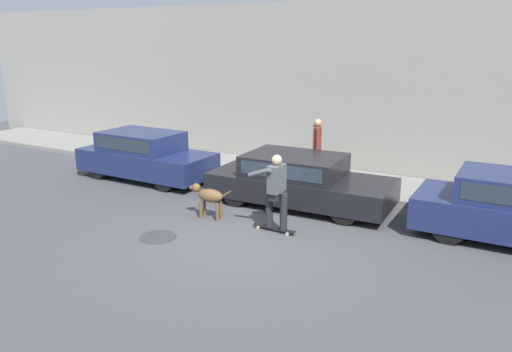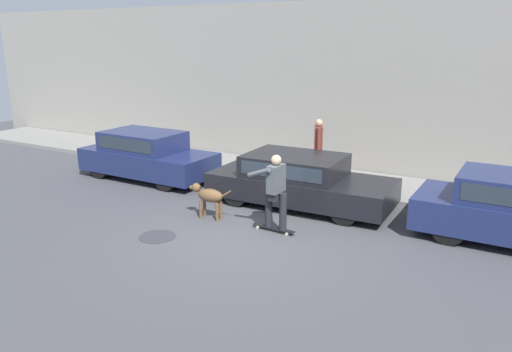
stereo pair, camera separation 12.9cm
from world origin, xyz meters
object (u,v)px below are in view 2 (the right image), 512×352
(parked_car_1, at_px, (299,181))
(dog, at_px, (209,196))
(pedestrian_with_bag, at_px, (318,146))
(skateboarder, at_px, (275,189))
(parked_car_0, at_px, (147,156))

(parked_car_1, height_order, dog, parked_car_1)
(parked_car_1, xyz_separation_m, dog, (-1.35, -1.88, -0.08))
(dog, height_order, pedestrian_with_bag, pedestrian_with_bag)
(dog, bearing_deg, pedestrian_with_bag, -108.24)
(dog, xyz_separation_m, skateboarder, (1.68, 0.01, 0.42))
(skateboarder, distance_m, pedestrian_with_bag, 3.91)
(skateboarder, relative_size, pedestrian_with_bag, 1.46)
(dog, distance_m, pedestrian_with_bag, 4.02)
(parked_car_1, bearing_deg, dog, -127.79)
(dog, distance_m, skateboarder, 1.74)
(skateboarder, bearing_deg, dog, 3.11)
(parked_car_0, bearing_deg, pedestrian_with_bag, 24.36)
(skateboarder, bearing_deg, parked_car_0, -17.06)
(parked_car_1, relative_size, skateboarder, 1.81)
(parked_car_1, bearing_deg, parked_car_0, 178.01)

